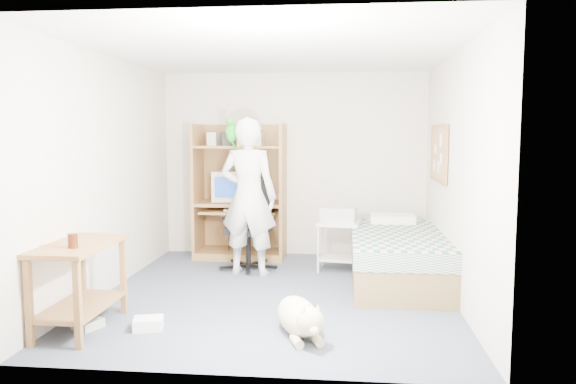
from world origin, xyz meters
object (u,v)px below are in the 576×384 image
(office_chair, at_px, (250,236))
(printer_cart, at_px, (338,238))
(person, at_px, (249,197))
(side_desk, at_px, (80,273))
(computer_hutch, at_px, (241,197))
(dog, at_px, (300,317))
(bed, at_px, (397,257))

(office_chair, xyz_separation_m, printer_cart, (1.10, -0.02, 0.00))
(person, bearing_deg, side_desk, 70.25)
(computer_hutch, distance_m, office_chair, 0.78)
(side_desk, height_order, dog, side_desk)
(computer_hutch, height_order, bed, computer_hutch)
(person, bearing_deg, computer_hutch, -64.53)
(bed, distance_m, person, 1.86)
(side_desk, distance_m, dog, 1.92)
(bed, relative_size, person, 1.08)
(person, height_order, dog, person)
(office_chair, relative_size, dog, 1.19)
(side_desk, distance_m, printer_cart, 3.18)
(side_desk, xyz_separation_m, person, (1.12, 2.02, 0.44))
(office_chair, bearing_deg, dog, -61.36)
(person, xyz_separation_m, printer_cart, (1.06, 0.29, -0.53))
(side_desk, relative_size, dog, 1.06)
(office_chair, bearing_deg, computer_hutch, 119.71)
(computer_hutch, height_order, office_chair, computer_hutch)
(bed, xyz_separation_m, side_desk, (-2.85, -1.82, 0.21))
(office_chair, height_order, printer_cart, office_chair)
(computer_hutch, height_order, dog, computer_hutch)
(person, bearing_deg, bed, -177.35)
(bed, relative_size, dog, 2.15)
(bed, height_order, dog, bed)
(bed, bearing_deg, computer_hutch, 150.71)
(bed, bearing_deg, side_desk, -147.50)
(computer_hutch, relative_size, side_desk, 1.80)
(office_chair, relative_size, person, 0.60)
(bed, relative_size, office_chair, 1.80)
(computer_hutch, relative_size, person, 0.97)
(office_chair, bearing_deg, printer_cart, 8.22)
(person, distance_m, dog, 2.27)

